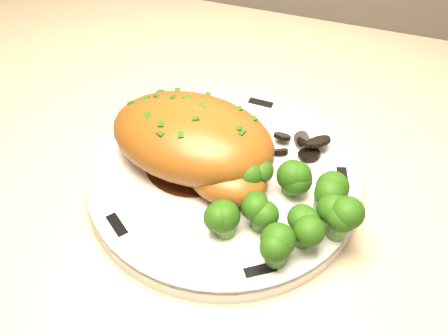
% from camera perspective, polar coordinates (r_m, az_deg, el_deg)
% --- Properties ---
extents(plate, '(0.31, 0.31, 0.02)m').
position_cam_1_polar(plate, '(0.62, 0.00, -1.27)').
color(plate, white).
rests_on(plate, counter).
extents(rim_accent_0, '(0.03, 0.01, 0.00)m').
position_cam_1_polar(rim_accent_0, '(0.71, 3.75, 6.60)').
color(rim_accent_0, black).
rests_on(rim_accent_0, plate).
extents(rim_accent_1, '(0.02, 0.03, 0.00)m').
position_cam_1_polar(rim_accent_1, '(0.68, -8.56, 4.39)').
color(rim_accent_1, black).
rests_on(rim_accent_1, plate).
extents(rim_accent_2, '(0.03, 0.03, 0.00)m').
position_cam_1_polar(rim_accent_2, '(0.58, -10.83, -5.71)').
color(rim_accent_2, black).
rests_on(rim_accent_2, plate).
extents(rim_accent_3, '(0.03, 0.03, 0.00)m').
position_cam_1_polar(rim_accent_3, '(0.54, 3.69, -10.32)').
color(rim_accent_3, black).
rests_on(rim_accent_3, plate).
extents(rim_accent_4, '(0.02, 0.03, 0.00)m').
position_cam_1_polar(rim_accent_4, '(0.63, 11.96, -0.99)').
color(rim_accent_4, black).
rests_on(rim_accent_4, plate).
extents(gravy_pool, '(0.11, 0.11, 0.00)m').
position_cam_1_polar(gravy_pool, '(0.63, -3.10, 0.77)').
color(gravy_pool, '#361509').
rests_on(gravy_pool, plate).
extents(chicken_breast, '(0.19, 0.14, 0.07)m').
position_cam_1_polar(chicken_breast, '(0.60, -2.83, 2.64)').
color(chicken_breast, brown).
rests_on(chicken_breast, plate).
extents(mushroom_pile, '(0.10, 0.08, 0.03)m').
position_cam_1_polar(mushroom_pile, '(0.64, 5.15, 2.17)').
color(mushroom_pile, black).
rests_on(mushroom_pile, plate).
extents(broccoli_florets, '(0.14, 0.12, 0.05)m').
position_cam_1_polar(broccoli_florets, '(0.56, 6.19, -3.92)').
color(broccoli_florets, '#558538').
rests_on(broccoli_florets, plate).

